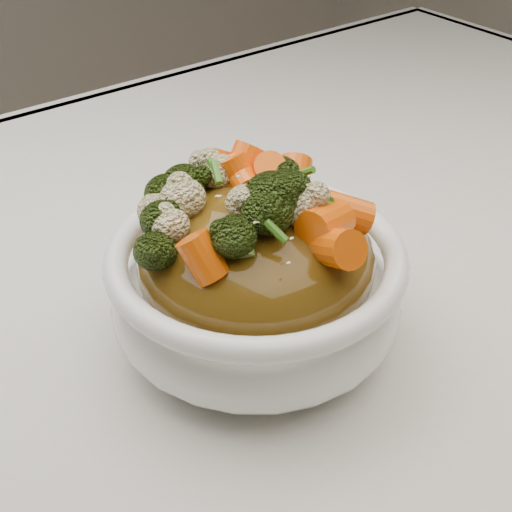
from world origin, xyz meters
TOP-DOWN VIEW (x-y plane):
  - tablecloth at (0.00, 0.00)m, footprint 1.20×0.80m
  - bowl at (-0.06, -0.05)m, footprint 0.21×0.21m
  - sauce_base at (-0.06, -0.05)m, footprint 0.17×0.17m
  - carrots at (-0.06, -0.05)m, footprint 0.17×0.17m
  - broccoli at (-0.06, -0.05)m, footprint 0.17×0.17m
  - cauliflower at (-0.06, -0.05)m, footprint 0.17×0.17m
  - scallions at (-0.06, -0.05)m, footprint 0.13×0.13m
  - sesame_seeds at (-0.06, -0.05)m, footprint 0.15×0.15m

SIDE VIEW (x-z plane):
  - tablecloth at x=0.00m, z-range 0.71..0.75m
  - bowl at x=-0.06m, z-range 0.75..0.83m
  - sauce_base at x=-0.06m, z-range 0.77..0.86m
  - cauliflower at x=-0.06m, z-range 0.85..0.88m
  - broccoli at x=-0.06m, z-range 0.85..0.89m
  - carrots at x=-0.06m, z-range 0.85..0.89m
  - scallions at x=-0.06m, z-range 0.86..0.88m
  - sesame_seeds at x=-0.06m, z-range 0.87..0.87m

